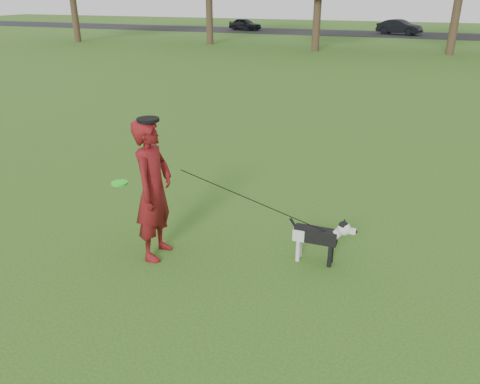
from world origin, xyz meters
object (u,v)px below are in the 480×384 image
at_px(man, 154,190).
at_px(car_left, 245,24).
at_px(dog, 321,235).
at_px(car_mid, 399,27).

xyz_separation_m(man, car_left, (-13.21, 40.16, -0.44)).
height_order(man, dog, man).
bearing_deg(man, car_left, 14.04).
xyz_separation_m(car_left, car_mid, (14.34, 0.00, 0.08)).
bearing_deg(dog, car_mid, 91.62).
bearing_deg(car_left, car_mid, -77.08).
distance_m(dog, car_left, 42.47).
bearing_deg(car_left, dog, -145.73).
xyz_separation_m(dog, car_mid, (-1.12, 39.56, 0.21)).
height_order(car_left, car_mid, car_mid).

